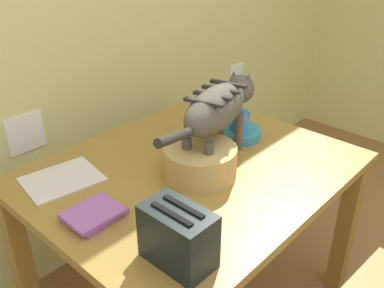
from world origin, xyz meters
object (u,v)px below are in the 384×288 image
object	(u,v)px
cat	(219,108)
dining_table	(192,186)
toaster	(178,236)
book_stack	(94,214)
saucer_bowl	(238,133)
magazine	(62,179)
wicker_basket	(200,161)
coffee_mug	(239,120)

from	to	relation	value
cat	dining_table	bearing A→B (deg)	-117.07
dining_table	cat	size ratio (longest dim) A/B	1.73
toaster	book_stack	bearing A→B (deg)	97.69
dining_table	book_stack	xyz separation A→B (m)	(-0.44, 0.02, 0.10)
cat	saucer_bowl	bearing A→B (deg)	90.00
dining_table	magazine	bearing A→B (deg)	143.39
saucer_bowl	cat	bearing A→B (deg)	-165.37
dining_table	saucer_bowl	xyz separation A→B (m)	(0.33, 0.03, 0.10)
toaster	wicker_basket	bearing A→B (deg)	33.90
coffee_mug	wicker_basket	xyz separation A→B (m)	(-0.35, -0.09, -0.02)
wicker_basket	toaster	xyz separation A→B (m)	(-0.37, -0.25, 0.03)
coffee_mug	magazine	size ratio (longest dim) A/B	0.46
dining_table	coffee_mug	size ratio (longest dim) A/B	9.73
cat	wicker_basket	size ratio (longest dim) A/B	2.57
magazine	book_stack	bearing A→B (deg)	-92.32
magazine	cat	bearing A→B (deg)	-22.84
toaster	saucer_bowl	bearing A→B (deg)	25.19
saucer_bowl	magazine	world-z (taller)	saucer_bowl
wicker_basket	saucer_bowl	bearing A→B (deg)	14.26
saucer_bowl	wicker_basket	world-z (taller)	wicker_basket
cat	book_stack	distance (m)	0.60
wicker_basket	toaster	bearing A→B (deg)	-146.10
dining_table	book_stack	world-z (taller)	book_stack
toaster	coffee_mug	bearing A→B (deg)	25.09
coffee_mug	wicker_basket	distance (m)	0.36
book_stack	dining_table	bearing A→B (deg)	-2.08
book_stack	toaster	size ratio (longest dim) A/B	0.92
dining_table	coffee_mug	world-z (taller)	coffee_mug
saucer_bowl	toaster	bearing A→B (deg)	-154.81
book_stack	wicker_basket	distance (m)	0.43
magazine	toaster	size ratio (longest dim) A/B	1.32
coffee_mug	toaster	bearing A→B (deg)	-154.91
dining_table	toaster	distance (m)	0.53
magazine	wicker_basket	distance (m)	0.51
dining_table	toaster	size ratio (longest dim) A/B	5.94
saucer_bowl	coffee_mug	xyz separation A→B (m)	(0.00, 0.00, 0.06)
book_stack	toaster	bearing A→B (deg)	-82.31
coffee_mug	magazine	distance (m)	0.77
book_stack	toaster	distance (m)	0.34
book_stack	magazine	bearing A→B (deg)	78.74
dining_table	toaster	bearing A→B (deg)	-141.77
saucer_bowl	magazine	xyz separation A→B (m)	(-0.71, 0.26, -0.02)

